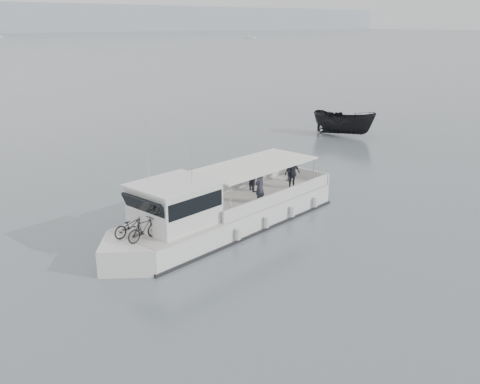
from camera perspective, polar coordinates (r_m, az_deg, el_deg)
ground at (r=25.09m, az=-8.48°, el=-4.28°), size 1400.00×1400.00×0.00m
tour_boat at (r=24.47m, az=-2.75°, el=-2.35°), size 13.56×4.88×5.64m
dark_motorboat at (r=46.98m, az=11.00°, el=7.26°), size 3.60×6.03×2.19m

